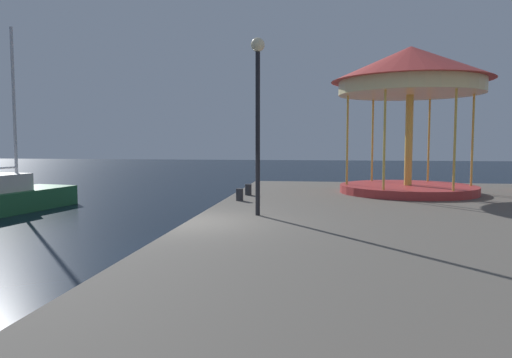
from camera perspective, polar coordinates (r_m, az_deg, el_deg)
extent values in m
plane|color=black|center=(11.96, -8.22, -8.82)|extent=(120.00, 120.00, 0.00)
cube|color=#5B564F|center=(11.94, 24.98, -7.25)|extent=(13.51, 24.38, 0.80)
cube|color=#236638|center=(21.19, -27.35, -2.34)|extent=(2.97, 5.83, 0.82)
cylinder|color=silver|center=(21.42, -26.85, 7.43)|extent=(0.12, 0.12, 6.40)
cylinder|color=#B23333|center=(18.97, 17.61, -1.15)|extent=(5.05, 5.05, 0.30)
cylinder|color=gold|center=(18.88, 17.74, 4.41)|extent=(0.28, 0.28, 3.38)
cylinder|color=#F2E099|center=(18.99, 17.88, 10.27)|extent=(5.26, 5.26, 0.50)
cone|color=#C63D38|center=(19.10, 17.95, 12.92)|extent=(5.85, 5.85, 1.28)
cylinder|color=gold|center=(19.40, 24.39, 4.22)|extent=(0.08, 0.08, 3.38)
cylinder|color=gold|center=(21.03, 19.89, 4.34)|extent=(0.08, 0.08, 3.38)
cylinder|color=gold|center=(20.68, 13.70, 4.48)|extent=(0.08, 0.08, 3.38)
cylinder|color=gold|center=(18.63, 10.82, 4.54)|extent=(0.08, 0.08, 3.38)
cylinder|color=gold|center=(16.77, 15.05, 4.49)|extent=(0.08, 0.08, 3.38)
cylinder|color=gold|center=(17.20, 22.60, 4.29)|extent=(0.08, 0.08, 3.38)
cylinder|color=black|center=(12.51, 0.21, 5.30)|extent=(0.12, 0.12, 4.24)
sphere|color=#F9E5B2|center=(12.75, 0.21, 15.70)|extent=(0.36, 0.36, 0.36)
cylinder|color=#2D2D33|center=(15.75, -1.97, -1.87)|extent=(0.24, 0.24, 0.40)
cylinder|color=#2D2D33|center=(17.38, -0.93, -1.27)|extent=(0.24, 0.24, 0.40)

